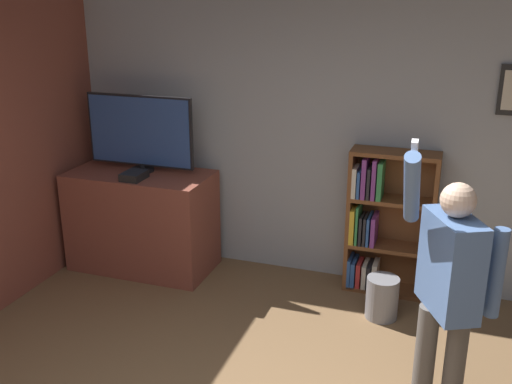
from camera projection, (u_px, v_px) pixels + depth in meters
The scene contains 7 objects.
wall_back at pixel (329, 137), 5.44m from camera, with size 6.93×0.09×2.70m.
tv_ledge at pixel (142, 220), 5.84m from camera, with size 1.36×0.69×0.97m.
television at pixel (140, 133), 5.61m from camera, with size 1.07×0.22×0.73m.
game_console at pixel (134, 176), 5.48m from camera, with size 0.19×0.24×0.07m.
bookshelf at pixel (381, 224), 5.34m from camera, with size 0.76×0.28×1.32m.
person at pixel (448, 284), 3.56m from camera, with size 0.60×0.56×1.88m.
waste_bin at pixel (382, 298), 5.01m from camera, with size 0.27×0.27×0.36m.
Camera 1 is at (1.10, -2.28, 2.64)m, focal length 42.00 mm.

